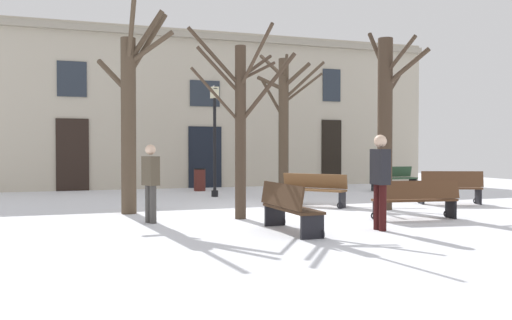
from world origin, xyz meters
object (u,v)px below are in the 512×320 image
Objects in this scene: bench_far_corner at (289,207)px; person_crossing_plaza at (380,177)px; streetlamp at (215,128)px; person_strolling at (151,180)px; tree_right_of_center at (386,119)px; tree_left_of_center at (241,120)px; bench_back_to_back_left at (312,189)px; bench_back_to_back_right at (451,187)px; litter_bin at (200,180)px; tree_foreground at (284,118)px; tree_center at (130,112)px; bench_facing_shops at (416,199)px; bench_near_lamp at (393,178)px.

bench_far_corner is 1.84m from person_crossing_plaza.
streetlamp is 5.97m from person_strolling.
tree_right_of_center is 4.78m from bench_far_corner.
tree_left_of_center is 2.29× the size of person_crossing_plaza.
bench_back_to_back_right is at bearing 36.75° from bench_back_to_back_left.
tree_right_of_center reaches higher than litter_bin.
tree_foreground is 2.95× the size of person_strolling.
person_crossing_plaza is at bearing -42.55° from tree_center.
streetlamp is 7.39m from bench_far_corner.
litter_bin is 0.45× the size of person_crossing_plaza.
streetlamp is 1.87× the size of bench_facing_shops.
bench_far_corner is (0.36, -1.96, -1.73)m from tree_left_of_center.
person_crossing_plaza is at bearing -47.63° from tree_left_of_center.
tree_foreground is at bearing -13.71° from streetlamp.
bench_far_corner is 0.98× the size of bench_near_lamp.
bench_far_corner reaches higher than litter_bin.
tree_foreground is (2.79, 4.69, 0.35)m from tree_left_of_center.
tree_left_of_center is 5.25m from streetlamp.
tree_right_of_center is (6.25, -1.15, -0.12)m from tree_center.
bench_near_lamp is at bearing -82.86° from bench_back_to_back_right.
bench_back_to_back_right reaches higher than bench_facing_shops.
streetlamp is 7.35m from bench_facing_shops.
tree_foreground is at bearing -171.04° from bench_near_lamp.
tree_center reaches higher than tree_foreground.
tree_right_of_center is 6.33m from bench_near_lamp.
tree_center is at bearing -129.67° from bench_back_to_back_left.
person_crossing_plaza is (-1.53, -1.03, 0.57)m from bench_facing_shops.
tree_center is 10.61m from bench_near_lamp.
tree_left_of_center is 3.58m from bench_back_to_back_left.
person_crossing_plaza is (4.04, -2.27, 0.11)m from person_strolling.
bench_back_to_back_right is 4.61m from bench_near_lamp.
streetlamp reaches higher than bench_facing_shops.
tree_left_of_center is 3.30m from person_crossing_plaza.
person_strolling is (-2.57, -5.23, -1.31)m from streetlamp.
bench_back_to_back_left is at bearing 138.27° from tree_right_of_center.
tree_center reaches higher than person_strolling.
streetlamp is at bearing 83.30° from tree_left_of_center.
person_strolling reaches higher than bench_back_to_back_right.
tree_foreground is 1.34× the size of streetlamp.
bench_back_to_back_right is at bearing -4.44° from tree_center.
bench_far_corner is (2.62, -3.66, -1.97)m from tree_center.
bench_back_to_back_right is 3.92m from bench_back_to_back_left.
person_strolling is (-5.57, 1.25, 0.45)m from bench_facing_shops.
litter_bin is at bearing 90.47° from streetlamp.
tree_left_of_center is at bearing -37.00° from tree_center.
litter_bin is 8.73m from bench_back_to_back_right.
person_strolling is 4.64m from person_crossing_plaza.
tree_center is 2.78× the size of bench_far_corner.
tree_foreground is 2.73× the size of bench_far_corner.
person_crossing_plaza is at bearing 58.35° from bench_back_to_back_right.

